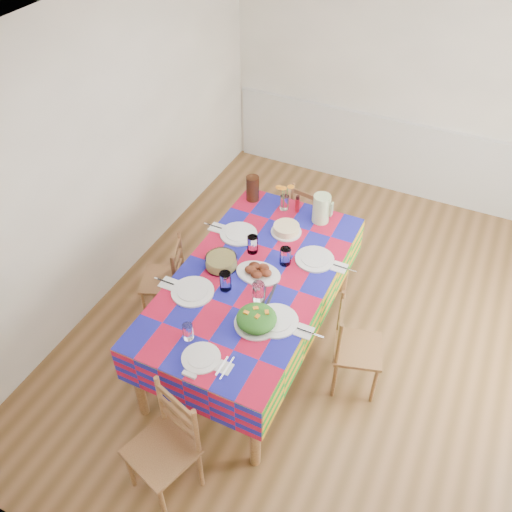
# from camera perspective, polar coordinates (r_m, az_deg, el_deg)

# --- Properties ---
(room) EXTENTS (4.58, 5.08, 2.78)m
(room) POSITION_cam_1_polar(r_m,az_deg,el_deg) (4.11, 10.69, 3.84)
(room) COLOR brown
(room) RESTS_ON ground
(wainscot) EXTENTS (4.41, 0.06, 0.92)m
(wainscot) POSITION_cam_1_polar(r_m,az_deg,el_deg) (6.63, 16.29, 9.84)
(wainscot) COLOR silver
(wainscot) RESTS_ON room
(dining_table) EXTENTS (1.17, 2.18, 0.85)m
(dining_table) POSITION_cam_1_polar(r_m,az_deg,el_deg) (4.37, -0.25, -3.04)
(dining_table) COLOR brown
(dining_table) RESTS_ON room
(setting_near_head) EXTENTS (0.44, 0.29, 0.13)m
(setting_near_head) POSITION_cam_1_polar(r_m,az_deg,el_deg) (3.80, -6.22, -9.64)
(setting_near_head) COLOR white
(setting_near_head) RESTS_ON dining_table
(setting_left_near) EXTENTS (0.61, 0.36, 0.16)m
(setting_left_near) POSITION_cam_1_polar(r_m,az_deg,el_deg) (4.18, -5.54, -3.31)
(setting_left_near) COLOR white
(setting_left_near) RESTS_ON dining_table
(setting_left_far) EXTENTS (0.59, 0.35, 0.16)m
(setting_left_far) POSITION_cam_1_polar(r_m,az_deg,el_deg) (4.60, -1.41, 1.98)
(setting_left_far) COLOR white
(setting_left_far) RESTS_ON dining_table
(setting_right_near) EXTENTS (0.63, 0.36, 0.16)m
(setting_right_near) POSITION_cam_1_polar(r_m,az_deg,el_deg) (4.00, 1.52, -5.73)
(setting_right_near) COLOR white
(setting_right_near) RESTS_ON dining_table
(setting_right_far) EXTENTS (0.61, 0.35, 0.16)m
(setting_right_far) POSITION_cam_1_polar(r_m,az_deg,el_deg) (4.42, 5.18, -0.24)
(setting_right_far) COLOR white
(setting_right_far) RESTS_ON dining_table
(meat_platter) EXTENTS (0.37, 0.27, 0.07)m
(meat_platter) POSITION_cam_1_polar(r_m,az_deg,el_deg) (4.30, 0.24, -1.65)
(meat_platter) COLOR white
(meat_platter) RESTS_ON dining_table
(salad_platter) EXTENTS (0.33, 0.33, 0.14)m
(salad_platter) POSITION_cam_1_polar(r_m,az_deg,el_deg) (3.92, 0.06, -6.65)
(salad_platter) COLOR white
(salad_platter) RESTS_ON dining_table
(pasta_bowl) EXTENTS (0.26, 0.26, 0.09)m
(pasta_bowl) POSITION_cam_1_polar(r_m,az_deg,el_deg) (4.36, -3.68, -0.61)
(pasta_bowl) COLOR white
(pasta_bowl) RESTS_ON dining_table
(cake) EXTENTS (0.27, 0.27, 0.07)m
(cake) POSITION_cam_1_polar(r_m,az_deg,el_deg) (4.69, 3.21, 2.84)
(cake) COLOR white
(cake) RESTS_ON dining_table
(serving_utensils) EXTENTS (0.16, 0.36, 0.01)m
(serving_utensils) POSITION_cam_1_polar(r_m,az_deg,el_deg) (4.17, 1.29, -3.80)
(serving_utensils) COLOR black
(serving_utensils) RESTS_ON dining_table
(flower_vase) EXTENTS (0.16, 0.14, 0.26)m
(flower_vase) POSITION_cam_1_polar(r_m,az_deg,el_deg) (4.92, 3.01, 6.03)
(flower_vase) COLOR white
(flower_vase) RESTS_ON dining_table
(hot_sauce) EXTENTS (0.04, 0.04, 0.17)m
(hot_sauce) POSITION_cam_1_polar(r_m,az_deg,el_deg) (4.91, 4.38, 5.51)
(hot_sauce) COLOR #AD0D1A
(hot_sauce) RESTS_ON dining_table
(green_pitcher) EXTENTS (0.15, 0.15, 0.26)m
(green_pitcher) POSITION_cam_1_polar(r_m,az_deg,el_deg) (4.79, 6.89, 4.98)
(green_pitcher) COLOR #BCD999
(green_pitcher) RESTS_ON dining_table
(tea_pitcher) EXTENTS (0.12, 0.12, 0.24)m
(tea_pitcher) POSITION_cam_1_polar(r_m,az_deg,el_deg) (5.02, -0.36, 7.14)
(tea_pitcher) COLOR black
(tea_pitcher) RESTS_ON dining_table
(name_card) EXTENTS (0.10, 0.03, 0.02)m
(name_card) POSITION_cam_1_polar(r_m,az_deg,el_deg) (3.70, -7.04, -12.31)
(name_card) COLOR white
(name_card) RESTS_ON dining_table
(chair_near) EXTENTS (0.52, 0.50, 0.94)m
(chair_near) POSITION_cam_1_polar(r_m,az_deg,el_deg) (3.89, -9.45, -19.24)
(chair_near) COLOR brown
(chair_near) RESTS_ON room
(chair_far) EXTENTS (0.45, 0.44, 0.89)m
(chair_far) POSITION_cam_1_polar(r_m,az_deg,el_deg) (5.54, 5.93, 3.86)
(chair_far) COLOR brown
(chair_far) RESTS_ON room
(chair_left) EXTENTS (0.47, 0.48, 0.85)m
(chair_left) POSITION_cam_1_polar(r_m,az_deg,el_deg) (4.95, -9.41, -2.48)
(chair_left) COLOR brown
(chair_left) RESTS_ON room
(chair_right) EXTENTS (0.46, 0.48, 0.88)m
(chair_right) POSITION_cam_1_polar(r_m,az_deg,el_deg) (4.41, 10.17, -9.50)
(chair_right) COLOR brown
(chair_right) RESTS_ON room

